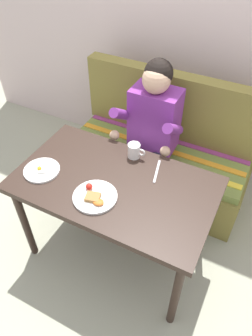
# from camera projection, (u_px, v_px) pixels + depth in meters

# --- Properties ---
(ground_plane) EXTENTS (8.00, 8.00, 0.00)m
(ground_plane) POSITION_uv_depth(u_px,v_px,m) (117.00, 250.00, 2.38)
(ground_plane) COLOR #A4A68D
(back_wall) EXTENTS (4.40, 0.10, 2.60)m
(back_wall) POSITION_uv_depth(u_px,v_px,m) (196.00, 16.00, 2.31)
(back_wall) COLOR beige
(back_wall) RESTS_ON ground
(table) EXTENTS (1.20, 0.70, 0.73)m
(table) POSITION_uv_depth(u_px,v_px,m) (115.00, 192.00, 1.94)
(table) COLOR #30211A
(table) RESTS_ON ground
(couch) EXTENTS (1.44, 0.56, 1.00)m
(couch) POSITION_uv_depth(u_px,v_px,m) (160.00, 157.00, 2.65)
(couch) COLOR olive
(couch) RESTS_ON ground
(person) EXTENTS (0.45, 0.61, 1.21)m
(person) POSITION_uv_depth(u_px,v_px,m) (150.00, 127.00, 2.26)
(person) COLOR #7E3191
(person) RESTS_ON ground
(plate_breakfast) EXTENTS (0.25, 0.25, 0.05)m
(plate_breakfast) POSITION_uv_depth(u_px,v_px,m) (95.00, 197.00, 1.78)
(plate_breakfast) COLOR white
(plate_breakfast) RESTS_ON table
(plate_eggs) EXTENTS (0.22, 0.22, 0.04)m
(plate_eggs) POSITION_uv_depth(u_px,v_px,m) (42.00, 170.00, 1.94)
(plate_eggs) COLOR white
(plate_eggs) RESTS_ON table
(coffee_mug) EXTENTS (0.12, 0.08, 0.10)m
(coffee_mug) POSITION_uv_depth(u_px,v_px,m) (134.00, 150.00, 2.01)
(coffee_mug) COLOR white
(coffee_mug) RESTS_ON table
(knife) EXTENTS (0.06, 0.20, 0.00)m
(knife) POSITION_uv_depth(u_px,v_px,m) (157.00, 171.00, 1.94)
(knife) COLOR silver
(knife) RESTS_ON table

